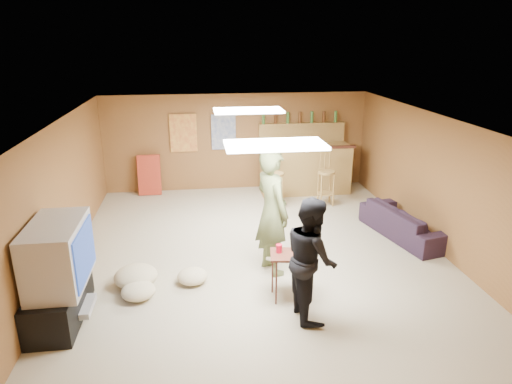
{
  "coord_description": "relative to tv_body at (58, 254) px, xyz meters",
  "views": [
    {
      "loc": [
        -0.94,
        -6.75,
        3.39
      ],
      "look_at": [
        0.0,
        0.2,
        1.0
      ],
      "focal_mm": 32.0,
      "sensor_mm": 36.0,
      "label": 1
    }
  ],
  "objects": [
    {
      "name": "ground",
      "position": [
        2.65,
        1.5,
        -0.9
      ],
      "size": [
        7.0,
        7.0,
        0.0
      ],
      "primitive_type": "plane",
      "color": "tan",
      "rests_on": "ground"
    },
    {
      "name": "ceiling",
      "position": [
        2.65,
        1.5,
        1.3
      ],
      "size": [
        6.0,
        7.0,
        0.02
      ],
      "primitive_type": "cube",
      "color": "silver",
      "rests_on": "ground"
    },
    {
      "name": "wall_back",
      "position": [
        2.65,
        5.0,
        0.2
      ],
      "size": [
        6.0,
        0.02,
        2.2
      ],
      "primitive_type": "cube",
      "color": "brown",
      "rests_on": "ground"
    },
    {
      "name": "wall_front",
      "position": [
        2.65,
        -2.0,
        0.2
      ],
      "size": [
        6.0,
        0.02,
        2.2
      ],
      "primitive_type": "cube",
      "color": "brown",
      "rests_on": "ground"
    },
    {
      "name": "wall_left",
      "position": [
        -0.35,
        1.5,
        0.2
      ],
      "size": [
        0.02,
        7.0,
        2.2
      ],
      "primitive_type": "cube",
      "color": "brown",
      "rests_on": "ground"
    },
    {
      "name": "wall_right",
      "position": [
        5.65,
        1.5,
        0.2
      ],
      "size": [
        0.02,
        7.0,
        2.2
      ],
      "primitive_type": "cube",
      "color": "brown",
      "rests_on": "ground"
    },
    {
      "name": "tv_stand",
      "position": [
        -0.07,
        0.0,
        -0.65
      ],
      "size": [
        0.55,
        1.3,
        0.5
      ],
      "primitive_type": "cube",
      "color": "black",
      "rests_on": "ground"
    },
    {
      "name": "dvd_box",
      "position": [
        0.15,
        0.0,
        -0.75
      ],
      "size": [
        0.35,
        0.5,
        0.08
      ],
      "primitive_type": "cube",
      "color": "#B2B2B7",
      "rests_on": "tv_stand"
    },
    {
      "name": "tv_body",
      "position": [
        0.0,
        0.0,
        0.0
      ],
      "size": [
        0.6,
        1.1,
        0.8
      ],
      "primitive_type": "cube",
      "color": "#B2B2B7",
      "rests_on": "tv_stand"
    },
    {
      "name": "tv_screen",
      "position": [
        0.31,
        0.0,
        0.0
      ],
      "size": [
        0.02,
        0.95,
        0.65
      ],
      "primitive_type": "cube",
      "color": "navy",
      "rests_on": "tv_body"
    },
    {
      "name": "bar_counter",
      "position": [
        4.15,
        4.45,
        -0.35
      ],
      "size": [
        2.0,
        0.6,
        1.1
      ],
      "primitive_type": "cube",
      "color": "olive",
      "rests_on": "ground"
    },
    {
      "name": "bar_lip",
      "position": [
        4.15,
        4.2,
        0.2
      ],
      "size": [
        2.1,
        0.12,
        0.05
      ],
      "primitive_type": "cube",
      "color": "#451F16",
      "rests_on": "bar_counter"
    },
    {
      "name": "bar_shelf",
      "position": [
        4.15,
        4.9,
        0.6
      ],
      "size": [
        2.0,
        0.18,
        0.05
      ],
      "primitive_type": "cube",
      "color": "olive",
      "rests_on": "bar_backing"
    },
    {
      "name": "bar_backing",
      "position": [
        4.15,
        4.92,
        0.3
      ],
      "size": [
        2.0,
        0.14,
        0.6
      ],
      "primitive_type": "cube",
      "color": "olive",
      "rests_on": "bar_counter"
    },
    {
      "name": "poster_left",
      "position": [
        1.45,
        4.96,
        0.45
      ],
      "size": [
        0.6,
        0.03,
        0.85
      ],
      "primitive_type": "cube",
      "color": "#BF3F26",
      "rests_on": "wall_back"
    },
    {
      "name": "poster_right",
      "position": [
        2.35,
        4.96,
        0.45
      ],
      "size": [
        0.55,
        0.03,
        0.8
      ],
      "primitive_type": "cube",
      "color": "#334C99",
      "rests_on": "wall_back"
    },
    {
      "name": "folding_chair_stack",
      "position": [
        0.65,
        4.8,
        -0.45
      ],
      "size": [
        0.5,
        0.26,
        0.91
      ],
      "primitive_type": "cube",
      "rotation": [
        -0.14,
        0.0,
        0.0
      ],
      "color": "#B53421",
      "rests_on": "ground"
    },
    {
      "name": "ceiling_panel_front",
      "position": [
        2.65,
        0.0,
        1.27
      ],
      "size": [
        1.2,
        0.6,
        0.04
      ],
      "primitive_type": "cube",
      "color": "white",
      "rests_on": "ceiling"
    },
    {
      "name": "ceiling_panel_back",
      "position": [
        2.65,
        2.7,
        1.27
      ],
      "size": [
        1.2,
        0.6,
        0.04
      ],
      "primitive_type": "cube",
      "color": "white",
      "rests_on": "ceiling"
    },
    {
      "name": "person_olive",
      "position": [
        2.78,
        0.9,
        0.06
      ],
      "size": [
        0.68,
        0.82,
        1.91
      ],
      "primitive_type": "imported",
      "rotation": [
        0.0,
        0.0,
        1.94
      ],
      "color": "#5B643A",
      "rests_on": "ground"
    },
    {
      "name": "person_black",
      "position": [
        3.07,
        -0.31,
        -0.11
      ],
      "size": [
        0.65,
        0.81,
        1.58
      ],
      "primitive_type": "imported",
      "rotation": [
        0.0,
        0.0,
        1.64
      ],
      "color": "black",
      "rests_on": "ground"
    },
    {
      "name": "sofa",
      "position": [
        5.35,
        1.82,
        -0.63
      ],
      "size": [
        1.12,
        1.96,
        0.54
      ],
      "primitive_type": "imported",
      "rotation": [
        0.0,
        0.0,
        1.8
      ],
      "color": "black",
      "rests_on": "ground"
    },
    {
      "name": "tray_table",
      "position": [
        2.88,
        0.11,
        -0.57
      ],
      "size": [
        0.56,
        0.47,
        0.66
      ],
      "primitive_type": "cube",
      "rotation": [
        0.0,
        0.0,
        -0.15
      ],
      "color": "#451F16",
      "rests_on": "ground"
    },
    {
      "name": "cup_red_near",
      "position": [
        2.75,
        0.17,
        -0.19
      ],
      "size": [
        0.1,
        0.1,
        0.11
      ],
      "primitive_type": "cylinder",
      "rotation": [
        0.0,
        0.0,
        -0.25
      ],
      "color": "red",
      "rests_on": "tray_table"
    },
    {
      "name": "cup_red_far",
      "position": [
        2.97,
        0.02,
        -0.19
      ],
      "size": [
        0.09,
        0.09,
        0.11
      ],
      "primitive_type": "cylinder",
      "rotation": [
        0.0,
        0.0,
        0.08
      ],
      "color": "red",
      "rests_on": "tray_table"
    },
    {
      "name": "cup_blue",
      "position": [
        3.05,
        0.2,
        -0.19
      ],
      "size": [
        0.09,
        0.09,
        0.11
      ],
      "primitive_type": "cylinder",
      "rotation": [
        0.0,
        0.0,
        -0.12
      ],
      "color": "navy",
      "rests_on": "tray_table"
    },
    {
      "name": "bar_stool_left",
      "position": [
        3.3,
        3.59,
        -0.33
      ],
      "size": [
        0.44,
        0.44,
        1.14
      ],
      "primitive_type": null,
      "rotation": [
        0.0,
        0.0,
        -0.28
      ],
      "color": "olive",
      "rests_on": "ground"
    },
    {
      "name": "bar_stool_right",
      "position": [
        4.39,
        3.59,
        -0.36
      ],
      "size": [
        0.38,
        0.38,
        1.07
      ],
      "primitive_type": null,
      "rotation": [
        0.0,
        0.0,
        -0.13
      ],
      "color": "olive",
      "rests_on": "ground"
    },
    {
      "name": "cushion_near_tv",
      "position": [
        0.78,
        0.73,
        -0.76
      ],
      "size": [
        0.79,
        0.79,
        0.28
      ],
      "primitive_type": "ellipsoid",
      "rotation": [
        0.0,
        0.0,
        0.34
      ],
      "color": "#BFB087",
      "rests_on": "ground"
    },
    {
      "name": "cushion_mid",
      "position": [
        1.58,
        0.68,
        -0.8
      ],
      "size": [
        0.49,
        0.49,
        0.2
      ],
      "primitive_type": "ellipsoid",
      "rotation": [
        0.0,
        0.0,
        0.11
      ],
      "color": "#BFB087",
      "rests_on": "ground"
    },
    {
      "name": "cushion_far",
      "position": [
        0.85,
        0.37,
        -0.8
      ],
      "size": [
        0.49,
        0.49,
        0.21
      ],
      "primitive_type": "ellipsoid",
      "rotation": [
        0.0,
        0.0,
        -0.04
      ],
      "color": "#BFB087",
      "rests_on": "ground"
    },
    {
      "name": "bottle_row",
      "position": [
        4.09,
        4.88,
        0.75
      ],
      "size": [
        1.76,
        0.08,
        0.26
      ],
      "primitive_type": null,
      "color": "#3F7233",
      "rests_on": "bar_shelf"
    }
  ]
}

